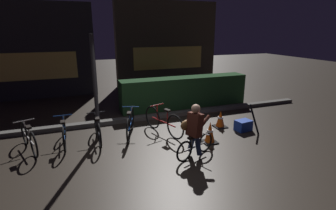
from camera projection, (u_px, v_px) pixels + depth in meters
name	position (u px, v px, depth m)	size (l,w,h in m)	color
ground_plane	(169.00, 147.00, 6.42)	(40.00, 40.00, 0.00)	#2D261E
sidewalk_curb	(145.00, 118.00, 8.38)	(12.00, 0.24, 0.12)	#56544F
hedge_row	(185.00, 92.00, 9.66)	(4.80, 0.70, 1.11)	#214723
storefront_left	(28.00, 52.00, 10.50)	(5.16, 0.54, 3.87)	#262328
storefront_right	(167.00, 44.00, 13.19)	(5.19, 0.54, 4.14)	#42382D
street_post	(95.00, 89.00, 6.60)	(0.10, 0.10, 2.69)	#2D2D33
parked_bike_leftmost	(29.00, 138.00, 6.16)	(0.57, 1.45, 0.70)	black
parked_bike_left_mid	(64.00, 132.00, 6.51)	(0.46, 1.51, 0.70)	black
parked_bike_center_left	(98.00, 129.00, 6.71)	(0.46, 1.54, 0.71)	black
parked_bike_center_right	(130.00, 124.00, 7.05)	(0.59, 1.56, 0.75)	black
parked_bike_right_mid	(163.00, 121.00, 7.18)	(0.60, 1.61, 0.78)	black
traffic_cone_near	(210.00, 133.00, 6.62)	(0.36, 0.36, 0.56)	black
traffic_cone_far	(220.00, 119.00, 7.69)	(0.36, 0.36, 0.51)	black
blue_crate	(243.00, 125.00, 7.46)	(0.44, 0.32, 0.30)	#193DB7
cyclist	(194.00, 131.00, 5.78)	(1.12, 0.53, 1.25)	black
closed_umbrella	(254.00, 119.00, 7.21)	(0.05, 0.05, 0.85)	black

